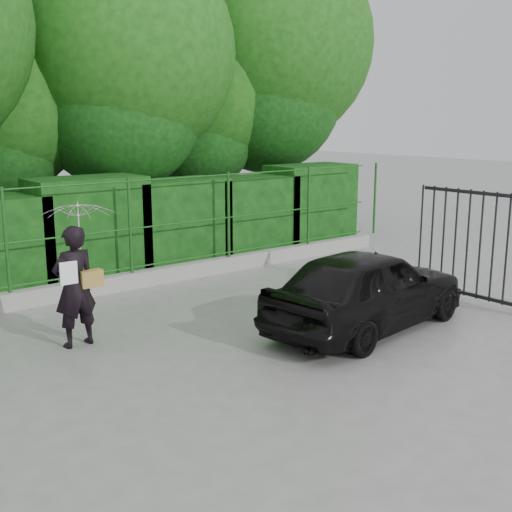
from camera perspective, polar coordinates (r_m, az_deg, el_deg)
ground at (r=8.77m, az=0.72°, el=-9.23°), size 80.00×80.00×0.00m
kerb at (r=12.38m, az=-12.57°, el=-2.40°), size 14.00×0.25×0.30m
fence at (r=12.26m, az=-11.87°, el=2.51°), size 14.13×0.06×1.80m
hedge at (r=13.15m, az=-14.12°, el=1.98°), size 14.20×1.20×2.08m
trees at (r=15.48m, az=-14.93°, el=17.04°), size 17.10×6.15×8.08m
gate at (r=11.44m, az=21.34°, el=1.19°), size 0.22×2.33×2.36m
woman at (r=9.36m, az=-15.52°, el=0.35°), size 0.99×1.01×2.06m
car at (r=9.99m, az=9.88°, el=-2.85°), size 3.94×1.97×1.29m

